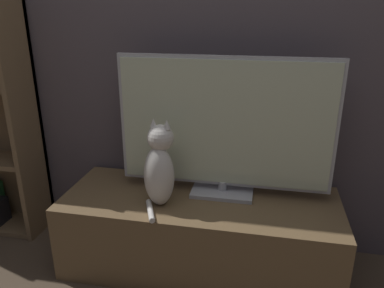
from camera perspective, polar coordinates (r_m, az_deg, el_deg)
The scene contains 4 objects.
wall_back at distance 2.06m, azimuth 3.09°, elevation 18.47°, with size 4.80×0.05×2.60m.
tv_stand at distance 2.09m, azimuth 1.16°, elevation -13.34°, with size 1.44×0.55×0.42m.
tv at distance 1.90m, azimuth 4.95°, elevation 2.54°, with size 1.10×0.20×0.73m.
cat at distance 1.85m, azimuth -4.96°, elevation -3.57°, with size 0.18×0.29×0.44m.
Camera 1 is at (0.31, -0.81, 1.36)m, focal length 35.00 mm.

